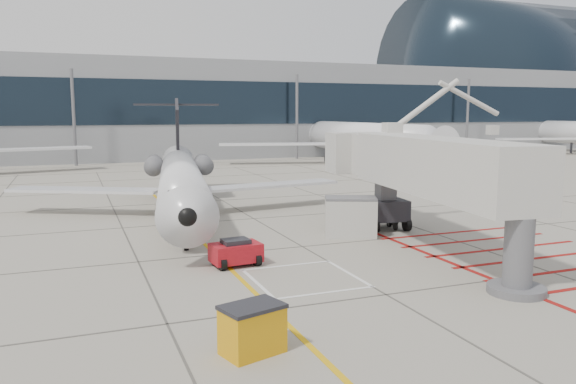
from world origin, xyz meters
name	(u,v)px	position (x,y,z in m)	size (l,w,h in m)	color
ground_plane	(338,267)	(0.00, 0.00, 0.00)	(260.00, 260.00, 0.00)	gray
regional_jet	(181,161)	(-4.45, 12.11, 3.80)	(23.01, 29.01, 7.60)	silver
jet_bridge	(436,177)	(5.38, 0.59, 3.65)	(8.65, 18.26, 7.31)	beige
pushback_tug	(236,251)	(-4.05, 1.88, 0.62)	(2.13, 1.33, 1.24)	#AE101B
spill_bin	(252,329)	(-6.12, -7.04, 0.71)	(1.63, 1.09, 1.41)	orange
baggage_cart	(379,218)	(5.73, 6.35, 0.65)	(2.07, 1.31, 1.31)	slate
ground_power_unit	(350,217)	(3.33, 5.25, 1.07)	(2.71, 1.58, 2.14)	beige
cone_nose	(212,248)	(-4.53, 4.43, 0.24)	(0.34, 0.34, 0.48)	#FF480D
cone_side	(333,231)	(2.47, 5.59, 0.28)	(0.41, 0.41, 0.57)	orange
terminal_building	(203,110)	(10.00, 70.00, 7.00)	(180.00, 28.00, 14.00)	gray
terminal_glass_band	(226,103)	(10.00, 55.95, 8.00)	(180.00, 0.10, 6.00)	black
terminal_dome	(498,75)	(70.00, 70.00, 14.00)	(40.00, 28.00, 28.00)	black
bg_aircraft_c	(353,118)	(24.77, 46.00, 5.95)	(35.68, 39.64, 11.89)	silver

